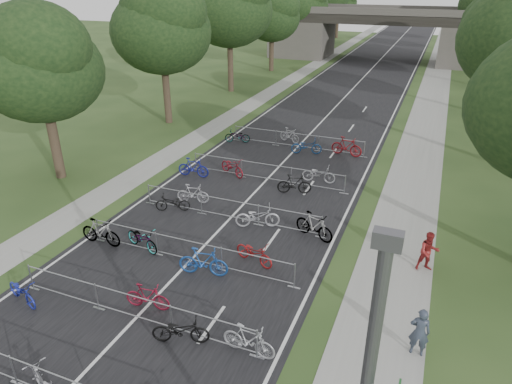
{
  "coord_description": "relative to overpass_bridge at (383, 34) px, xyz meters",
  "views": [
    {
      "loc": [
        8.58,
        -2.72,
        10.84
      ],
      "look_at": [
        0.91,
        16.24,
        1.1
      ],
      "focal_mm": 32.0,
      "sensor_mm": 36.0,
      "label": 1
    }
  ],
  "objects": [
    {
      "name": "barrier_row_4",
      "position": [
        0.0,
        -50.0,
        -2.99
      ],
      "size": [
        9.7,
        0.08,
        1.1
      ],
      "color": "#979A9F",
      "rests_on": "ground"
    },
    {
      "name": "bike_15",
      "position": [
        2.56,
        -53.03,
        -3.04
      ],
      "size": [
        2.01,
        1.22,
        1.0
      ],
      "primitive_type": "imported",
      "rotation": [
        0.0,
        0.0,
        1.26
      ],
      "color": "maroon",
      "rests_on": "ground"
    },
    {
      "name": "pedestrian_b",
      "position": [
        9.2,
        -50.85,
        -2.68
      ],
      "size": [
        1.01,
        0.91,
        1.71
      ],
      "primitive_type": "imported",
      "rotation": [
        0.0,
        0.0,
        0.39
      ],
      "color": "maroon",
      "rests_on": "ground"
    },
    {
      "name": "bike_24",
      "position": [
        -4.3,
        -39.44,
        -3.06
      ],
      "size": [
        1.89,
        1.07,
        0.94
      ],
      "primitive_type": "imported",
      "rotation": [
        0.0,
        0.0,
        4.98
      ],
      "color": "#979A9F",
      "rests_on": "ground"
    },
    {
      "name": "bike_23",
      "position": [
        2.88,
        -44.01,
        -3.02
      ],
      "size": [
        1.98,
        0.8,
        1.02
      ],
      "primitive_type": "imported",
      "rotation": [
        0.0,
        0.0,
        1.63
      ],
      "color": "#B4B3BB",
      "rests_on": "ground"
    },
    {
      "name": "tree_right_5",
      "position": [
        13.11,
        10.93,
        2.41
      ],
      "size": [
        6.16,
        6.16,
        9.39
      ],
      "color": "#33261C",
      "rests_on": "ground"
    },
    {
      "name": "barrier_row_2",
      "position": [
        0.0,
        -57.8,
        -2.99
      ],
      "size": [
        9.7,
        0.08,
        1.1
      ],
      "color": "#979A9F",
      "rests_on": "ground"
    },
    {
      "name": "bike_10",
      "position": [
        2.07,
        -58.12,
        -3.04
      ],
      "size": [
        2.0,
        1.24,
        0.99
      ],
      "primitive_type": "imported",
      "rotation": [
        0.0,
        0.0,
        1.91
      ],
      "color": "black",
      "rests_on": "ground"
    },
    {
      "name": "tree_left_6",
      "position": [
        -11.39,
        22.93,
        2.96
      ],
      "size": [
        6.72,
        6.72,
        10.25
      ],
      "color": "#33261C",
      "rests_on": "ground"
    },
    {
      "name": "bike_17",
      "position": [
        -2.53,
        -49.07,
        -3.01
      ],
      "size": [
        1.8,
        0.86,
        1.04
      ],
      "primitive_type": "imported",
      "rotation": [
        0.0,
        0.0,
        1.79
      ],
      "color": "#94939A",
      "rests_on": "ground"
    },
    {
      "name": "tree_right_4",
      "position": [
        13.11,
        -1.07,
        4.37
      ],
      "size": [
        8.18,
        8.18,
        12.47
      ],
      "color": "#33261C",
      "rests_on": "ground"
    },
    {
      "name": "bike_9",
      "position": [
        0.12,
        -57.11,
        -3.02
      ],
      "size": [
        1.75,
        0.7,
        1.02
      ],
      "primitive_type": "imported",
      "rotation": [
        0.0,
        0.0,
        1.7
      ],
      "color": "maroon",
      "rests_on": "ground"
    },
    {
      "name": "bike_21",
      "position": [
        -2.16,
        -44.95,
        -2.99
      ],
      "size": [
        2.16,
        1.61,
        1.08
      ],
      "primitive_type": "imported",
      "rotation": [
        0.0,
        0.0,
        1.08
      ],
      "color": "maroon",
      "rests_on": "ground"
    },
    {
      "name": "bike_22",
      "position": [
        2.04,
        -45.99,
        -2.97
      ],
      "size": [
        1.93,
        1.06,
        1.12
      ],
      "primitive_type": "imported",
      "rotation": [
        0.0,
        0.0,
        1.88
      ],
      "color": "black",
      "rests_on": "ground"
    },
    {
      "name": "barrier_row_6",
      "position": [
        0.0,
        -39.0,
        -2.99
      ],
      "size": [
        9.7,
        0.08,
        1.1
      ],
      "color": "#979A9F",
      "rests_on": "ground"
    },
    {
      "name": "tree_left_3",
      "position": [
        -11.39,
        -13.07,
        2.96
      ],
      "size": [
        6.72,
        6.72,
        10.25
      ],
      "color": "#33261C",
      "rests_on": "ground"
    },
    {
      "name": "bike_14",
      "position": [
        1.0,
        -54.55,
        -2.92
      ],
      "size": [
        2.11,
        0.94,
        1.23
      ],
      "primitive_type": "imported",
      "rotation": [
        0.0,
        0.0,
        1.76
      ],
      "color": "#1B4897",
      "rests_on": "ground"
    },
    {
      "name": "tree_left_1",
      "position": [
        -11.39,
        -37.07,
        3.77
      ],
      "size": [
        7.56,
        7.56,
        11.53
      ],
      "color": "#33261C",
      "rests_on": "ground"
    },
    {
      "name": "tree_right_2",
      "position": [
        13.11,
        -25.07,
        2.41
      ],
      "size": [
        6.16,
        6.16,
        9.39
      ],
      "color": "#33261C",
      "rests_on": "ground"
    },
    {
      "name": "bike_16",
      "position": [
        -3.02,
        -50.28,
        -3.07
      ],
      "size": [
        1.85,
        1.25,
        0.92
      ],
      "primitive_type": "imported",
      "rotation": [
        0.0,
        0.0,
        5.12
      ],
      "color": "black",
      "rests_on": "ground"
    },
    {
      "name": "sidewalk_right",
      "position": [
        8.0,
        -15.0,
        -3.53
      ],
      "size": [
        3.0,
        140.0,
        0.01
      ],
      "primitive_type": "cube",
      "color": "gray",
      "rests_on": "ground"
    },
    {
      "name": "bike_11",
      "position": [
        4.3,
        -57.76,
        -2.99
      ],
      "size": [
        1.83,
        0.6,
        1.08
      ],
      "primitive_type": "imported",
      "rotation": [
        0.0,
        0.0,
        1.52
      ],
      "color": "#A3A5AB",
      "rests_on": "ground"
    },
    {
      "name": "bike_26",
      "position": [
        0.92,
        -39.79,
        -3.0
      ],
      "size": [
        2.15,
        1.26,
        1.07
      ],
      "primitive_type": "imported",
      "rotation": [
        0.0,
        0.0,
        1.86
      ],
      "color": "navy",
      "rests_on": "ground"
    },
    {
      "name": "tree_left_4",
      "position": [
        -11.39,
        -1.07,
        3.77
      ],
      "size": [
        7.56,
        7.56,
        11.53
      ],
      "color": "#33261C",
      "rests_on": "ground"
    },
    {
      "name": "barrier_row_3",
      "position": [
        0.0,
        -54.0,
        -2.99
      ],
      "size": [
        9.7,
        0.08,
        1.1
      ],
      "color": "#979A9F",
      "rests_on": "ground"
    },
    {
      "name": "road",
      "position": [
        0.0,
        -15.0,
        -3.53
      ],
      "size": [
        11.0,
        140.0,
        0.01
      ],
      "primitive_type": "cube",
      "color": "black",
      "rests_on": "ground"
    },
    {
      "name": "bike_25",
      "position": [
        -0.87,
        -37.97,
        -3.02
      ],
      "size": [
        1.77,
        1.05,
        1.03
      ],
      "primitive_type": "imported",
      "rotation": [
        0.0,
        0.0,
        1.22
      ],
      "color": "#A5A5AD",
      "rests_on": "ground"
    },
    {
      "name": "lane_markings",
      "position": [
        0.0,
        -15.0,
        -3.53
      ],
      "size": [
        0.12,
        140.0,
        0.0
      ],
      "primitive_type": "cube",
      "color": "silver",
      "rests_on": "ground"
    },
    {
      "name": "barrier_row_5",
      "position": [
        0.0,
        -45.0,
        -2.99
      ],
      "size": [
        9.7,
        0.08,
        1.1
      ],
      "color": "#979A9F",
      "rests_on": "ground"
    },
    {
      "name": "tree_left_0",
      "position": [
        -11.39,
        -49.07,
        2.96
      ],
      "size": [
        6.72,
        6.72,
        10.25
      ],
      "color": "#33261C",
      "rests_on": "ground"
    },
    {
      "name": "sidewalk_left",
      "position": [
        -7.5,
        -15.0,
        -3.53
      ],
      "size": [
        2.0,
        140.0,
        0.01
      ],
      "primitive_type": "cube",
      "color": "gray",
      "rests_on": "ground"
    },
    {
      "name": "pedestrian_a",
      "position": [
        9.2,
        -55.75,
        -2.67
      ],
      "size": [
        0.64,
        0.43,
        1.72
      ],
      "primitive_type": "imported",
      "rotation": [
        0.0,
        0.0,
        3.17
      ],
      "color": "#2E3646",
      "rests_on": "ground"
    },
    {
      "name": "overpass_bridge",
      "position": [
        0.0,
        0.0,
        0.0
      ],
      "size": [
        31.0,
        8.0,
        7.05
      ],
      "color": "#4D4A44",
      "rests_on": "ground"
    },
    {
      "name": "bike_19",
      "position": [
        4.3,
        -50.14,
        -2.92
      ],
      "size": [
        2.11,
        1.29,
        1.23
      ],
      "primitive_type": "imported",
      "rotation": [
        0.0,
        0.0,
        1.19
      ],
      "color": "#979A9F",
      "rests_on": "ground"
    },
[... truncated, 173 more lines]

